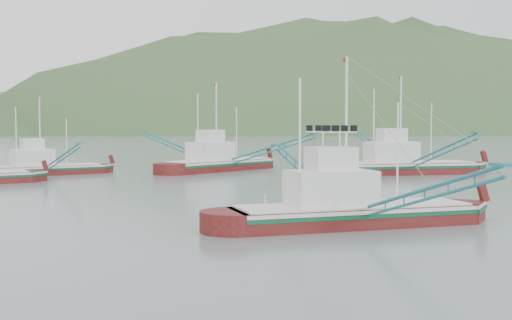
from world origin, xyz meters
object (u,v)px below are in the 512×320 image
object	(u,v)px
bg_boat_right	(403,159)
bg_boat_far	(219,151)
main_boat	(350,200)
bg_boat_extra	(43,159)

from	to	relation	value
bg_boat_right	bg_boat_far	distance (m)	21.28
bg_boat_right	bg_boat_far	xyz separation A→B (m)	(-17.65, 11.87, 0.64)
main_boat	bg_boat_extra	bearing A→B (deg)	110.89
main_boat	bg_boat_extra	xyz separation A→B (m)	(-14.86, 42.53, 0.31)
bg_boat_far	main_boat	bearing A→B (deg)	-127.13
main_boat	bg_boat_right	distance (m)	38.04
bg_boat_extra	bg_boat_right	bearing A→B (deg)	-33.23
main_boat	bg_boat_right	bearing A→B (deg)	55.23
bg_boat_far	bg_boat_extra	size ratio (longest dim) A/B	1.15
main_boat	bg_boat_right	xyz separation A→B (m)	(22.57, 30.62, 0.32)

